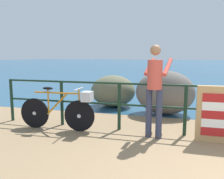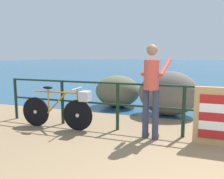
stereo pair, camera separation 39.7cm
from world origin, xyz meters
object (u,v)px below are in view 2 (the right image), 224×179
folded_deckchair_stack (219,117)px  breakwater_boulder_main (168,93)px  bicycle (62,108)px  person_at_railing (152,87)px  breakwater_boulder_left (118,91)px

folded_deckchair_stack → breakwater_boulder_main: size_ratio=0.66×
bicycle → folded_deckchair_stack: bearing=-0.3°
person_at_railing → bicycle: bearing=103.4°
bicycle → person_at_railing: bearing=0.0°
folded_deckchair_stack → breakwater_boulder_left: bearing=137.3°
bicycle → folded_deckchair_stack: folded_deckchair_stack is taller
folded_deckchair_stack → breakwater_boulder_main: breakwater_boulder_main is taller
breakwater_boulder_main → folded_deckchair_stack: bearing=-60.5°
folded_deckchair_stack → bicycle: bearing=-178.3°
person_at_railing → folded_deckchair_stack: bearing=-77.3°
bicycle → breakwater_boulder_main: breakwater_boulder_main is taller
folded_deckchair_stack → breakwater_boulder_left: folded_deckchair_stack is taller
bicycle → breakwater_boulder_main: bearing=42.8°
folded_deckchair_stack → breakwater_boulder_main: bearing=119.5°
person_at_railing → breakwater_boulder_main: size_ratio=1.13×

